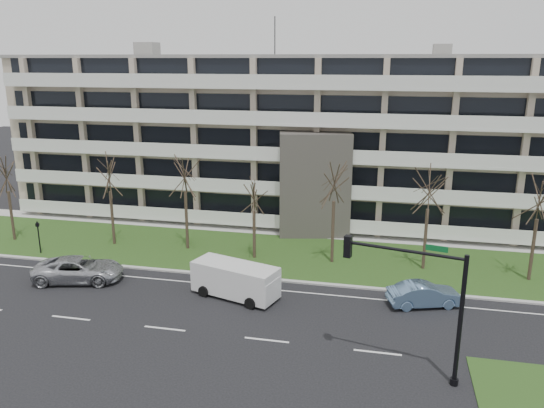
% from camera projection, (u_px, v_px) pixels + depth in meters
% --- Properties ---
extents(ground, '(160.00, 160.00, 0.00)m').
position_uv_depth(ground, '(267.00, 340.00, 29.15)').
color(ground, black).
rests_on(ground, ground).
extents(grass_verge, '(90.00, 10.00, 0.06)m').
position_uv_depth(grass_verge, '(304.00, 256.00, 41.38)').
color(grass_verge, '#294517').
rests_on(grass_verge, ground).
extents(curb, '(90.00, 0.35, 0.12)m').
position_uv_depth(curb, '(292.00, 281.00, 36.67)').
color(curb, '#B2B2AD').
rests_on(curb, ground).
extents(sidewalk, '(90.00, 2.00, 0.08)m').
position_uv_depth(sidewalk, '(314.00, 234.00, 46.56)').
color(sidewalk, '#B2B2AD').
rests_on(sidewalk, ground).
extents(lane_edge_line, '(90.00, 0.12, 0.01)m').
position_uv_depth(lane_edge_line, '(288.00, 291.00, 35.27)').
color(lane_edge_line, white).
rests_on(lane_edge_line, ground).
extents(apartment_building, '(60.50, 15.10, 18.75)m').
position_uv_depth(apartment_building, '(325.00, 137.00, 50.97)').
color(apartment_building, '#BFAC95').
rests_on(apartment_building, ground).
extents(silver_pickup, '(6.50, 4.08, 1.68)m').
position_uv_depth(silver_pickup, '(79.00, 269.00, 36.74)').
color(silver_pickup, '#B4B6BC').
rests_on(silver_pickup, ground).
extents(blue_sedan, '(4.81, 2.94, 1.50)m').
position_uv_depth(blue_sedan, '(424.00, 295.00, 33.02)').
color(blue_sedan, '#6B90BA').
rests_on(blue_sedan, ground).
extents(white_van, '(6.02, 3.67, 2.20)m').
position_uv_depth(white_van, '(236.00, 278.00, 34.14)').
color(white_van, white).
rests_on(white_van, ground).
extents(traffic_signal, '(5.76, 1.64, 6.81)m').
position_uv_depth(traffic_signal, '(419.00, 292.00, 24.79)').
color(traffic_signal, black).
rests_on(traffic_signal, ground).
extents(pedestrian_signal, '(0.30, 0.27, 2.66)m').
position_uv_depth(pedestrian_signal, '(38.00, 233.00, 41.63)').
color(pedestrian_signal, black).
rests_on(pedestrian_signal, ground).
extents(tree_0, '(3.84, 3.84, 7.68)m').
position_uv_depth(tree_0, '(6.00, 171.00, 43.62)').
color(tree_0, '#382B21').
rests_on(tree_0, ground).
extents(tree_1, '(4.05, 4.05, 8.09)m').
position_uv_depth(tree_1, '(108.00, 170.00, 42.48)').
color(tree_1, '#382B21').
rests_on(tree_1, ground).
extents(tree_2, '(4.29, 4.29, 8.57)m').
position_uv_depth(tree_2, '(184.00, 168.00, 41.35)').
color(tree_2, '#382B21').
rests_on(tree_2, ground).
extents(tree_3, '(3.37, 3.37, 6.75)m').
position_uv_depth(tree_3, '(254.00, 193.00, 39.73)').
color(tree_3, '#382B21').
rests_on(tree_3, ground).
extents(tree_4, '(4.30, 4.30, 8.60)m').
position_uv_depth(tree_4, '(335.00, 176.00, 38.47)').
color(tree_4, '#382B21').
rests_on(tree_4, ground).
extents(tree_5, '(4.10, 4.10, 8.20)m').
position_uv_depth(tree_5, '(430.00, 185.00, 37.29)').
color(tree_5, '#382B21').
rests_on(tree_5, ground).
extents(tree_6, '(3.98, 3.98, 7.96)m').
position_uv_depth(tree_6, '(540.00, 194.00, 35.36)').
color(tree_6, '#382B21').
rests_on(tree_6, ground).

